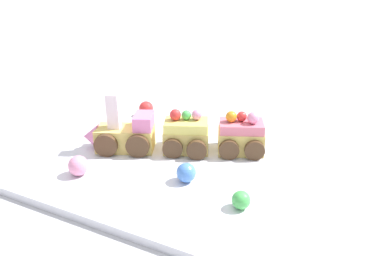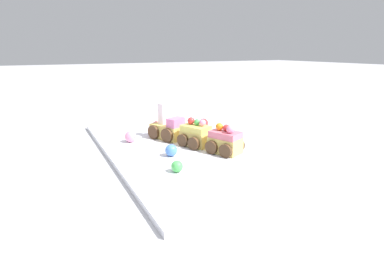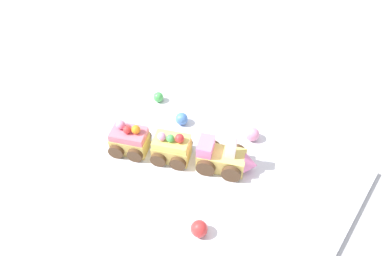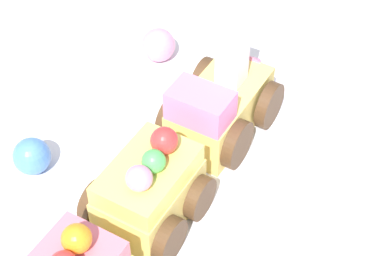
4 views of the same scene
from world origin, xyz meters
TOP-DOWN VIEW (x-y plane):
  - ground_plane at (0.00, 0.00)m, footprint 10.00×10.00m
  - display_board at (0.00, 0.00)m, footprint 0.66×0.39m
  - cake_train_locomotive at (0.08, 0.02)m, footprint 0.13×0.09m
  - cake_car_lemon at (-0.02, -0.02)m, footprint 0.09×0.09m
  - cake_car_strawberry at (-0.10, -0.06)m, footprint 0.09×0.09m
  - gumball_blue at (-0.06, 0.07)m, footprint 0.03×0.03m
  - gumball_green at (-0.15, 0.09)m, footprint 0.02×0.02m
  - gumball_pink at (0.09, 0.12)m, footprint 0.03×0.03m
  - gumball_red at (0.13, -0.13)m, footprint 0.03×0.03m

SIDE VIEW (x-z plane):
  - ground_plane at x=0.00m, z-range 0.00..0.00m
  - display_board at x=0.00m, z-range 0.00..0.01m
  - gumball_green at x=-0.15m, z-range 0.01..0.04m
  - gumball_blue at x=-0.06m, z-range 0.01..0.04m
  - gumball_red at x=0.13m, z-range 0.01..0.04m
  - gumball_pink at x=0.09m, z-range 0.01..0.04m
  - cake_train_locomotive at x=0.08m, z-range -0.01..0.09m
  - cake_car_lemon at x=-0.02m, z-range 0.00..0.07m
  - cake_car_strawberry at x=-0.10m, z-range 0.00..0.07m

